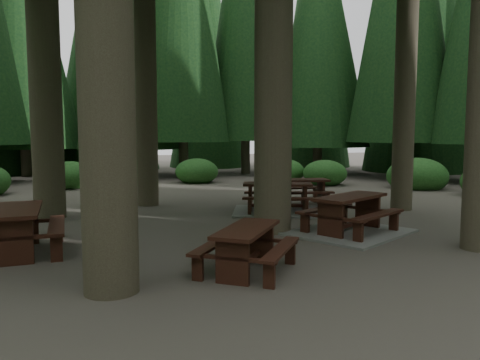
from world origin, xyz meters
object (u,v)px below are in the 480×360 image
object	(u,v)px
picnic_table_c	(277,202)
picnic_table_e	(247,242)
picnic_table_d	(297,188)
picnic_table_a	(350,220)
picnic_table_b	(18,224)

from	to	relation	value
picnic_table_c	picnic_table_e	distance (m)	5.83
picnic_table_c	picnic_table_d	bearing A→B (deg)	63.44
picnic_table_c	picnic_table_d	xyz separation A→B (m)	(1.04, 0.99, 0.25)
picnic_table_a	picnic_table_c	distance (m)	3.15
picnic_table_b	picnic_table_d	bearing A→B (deg)	-65.21
picnic_table_b	picnic_table_e	size ratio (longest dim) A/B	0.97
picnic_table_d	picnic_table_c	bearing A→B (deg)	-127.43
picnic_table_b	picnic_table_a	bearing A→B (deg)	-94.94
picnic_table_e	picnic_table_b	bearing A→B (deg)	94.02
picnic_table_a	picnic_table_d	world-z (taller)	picnic_table_a
picnic_table_a	picnic_table_c	xyz separation A→B (m)	(-0.51, 3.10, -0.01)
picnic_table_b	picnic_table_e	distance (m)	4.31
picnic_table_c	picnic_table_e	xyz separation A→B (m)	(-2.56, -5.23, 0.19)
picnic_table_b	picnic_table_c	bearing A→B (deg)	-68.31
picnic_table_b	picnic_table_e	xyz separation A→B (m)	(3.67, -2.27, -0.09)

